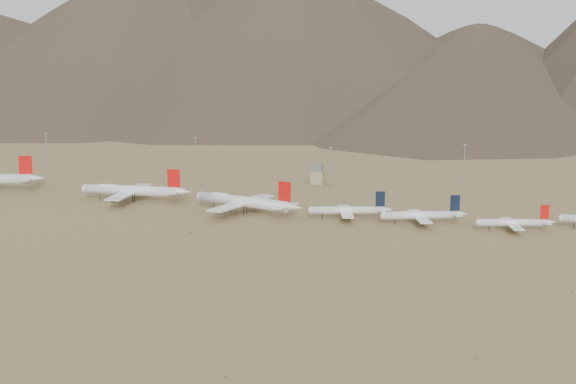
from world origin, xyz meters
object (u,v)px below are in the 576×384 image
(widebody_centre, at_px, (132,190))
(narrowbody_b, at_px, (423,215))
(widebody_east, at_px, (244,202))
(control_tower, at_px, (318,175))
(narrowbody_a, at_px, (349,210))

(widebody_centre, bearing_deg, narrowbody_b, -8.61)
(widebody_centre, height_order, widebody_east, widebody_east)
(widebody_east, bearing_deg, control_tower, 96.66)
(widebody_centre, xyz_separation_m, widebody_east, (70.80, -11.39, 0.06))
(narrowbody_a, xyz_separation_m, control_tower, (-41.69, 93.61, 0.67))
(widebody_east, xyz_separation_m, narrowbody_b, (92.28, 3.59, -2.00))
(widebody_east, relative_size, narrowbody_b, 1.53)
(widebody_east, height_order, control_tower, widebody_east)
(widebody_centre, xyz_separation_m, narrowbody_b, (163.07, -7.79, -1.94))
(narrowbody_b, bearing_deg, widebody_east, 161.29)
(widebody_centre, height_order, narrowbody_a, widebody_centre)
(narrowbody_a, distance_m, narrowbody_b, 37.23)
(widebody_east, xyz_separation_m, narrowbody_a, (55.06, 4.43, -2.07))
(narrowbody_b, xyz_separation_m, control_tower, (-78.91, 94.45, 0.60))
(control_tower, bearing_deg, narrowbody_b, -50.12)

